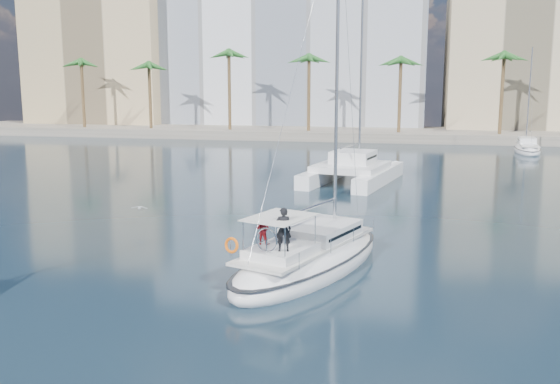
# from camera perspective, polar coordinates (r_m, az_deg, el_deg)

# --- Properties ---
(ground) EXTENTS (160.00, 160.00, 0.00)m
(ground) POSITION_cam_1_polar(r_m,az_deg,el_deg) (28.85, -2.57, -5.99)
(ground) COLOR black
(ground) RESTS_ON ground
(quay) EXTENTS (120.00, 14.00, 1.20)m
(quay) POSITION_cam_1_polar(r_m,az_deg,el_deg) (88.43, 7.19, 5.32)
(quay) COLOR gray
(quay) RESTS_ON ground
(building_modern) EXTENTS (42.00, 16.00, 28.00)m
(building_modern) POSITION_cam_1_polar(r_m,az_deg,el_deg) (101.78, 0.97, 13.59)
(building_modern) COLOR white
(building_modern) RESTS_ON ground
(building_tan_left) EXTENTS (22.00, 14.00, 22.00)m
(building_tan_left) POSITION_cam_1_polar(r_m,az_deg,el_deg) (107.61, -15.68, 11.44)
(building_tan_left) COLOR tan
(building_tan_left) RESTS_ON ground
(building_beige) EXTENTS (20.00, 14.00, 20.00)m
(building_beige) POSITION_cam_1_polar(r_m,az_deg,el_deg) (98.04, 20.91, 10.72)
(building_beige) COLOR #BEAD88
(building_beige) RESTS_ON ground
(palm_left) EXTENTS (3.60, 3.60, 12.30)m
(palm_left) POSITION_cam_1_polar(r_m,az_deg,el_deg) (93.29, -14.62, 11.28)
(palm_left) COLOR brown
(palm_left) RESTS_ON ground
(palm_centre) EXTENTS (3.60, 3.60, 12.30)m
(palm_centre) POSITION_cam_1_polar(r_m,az_deg,el_deg) (84.15, 7.12, 11.68)
(palm_centre) COLOR brown
(palm_centre) RESTS_ON ground
(main_sloop) EXTENTS (7.09, 11.56, 16.37)m
(main_sloop) POSITION_cam_1_polar(r_m,az_deg,el_deg) (26.76, 2.72, -6.15)
(main_sloop) COLOR white
(main_sloop) RESTS_ON ground
(catamaran) EXTENTS (7.77, 12.04, 16.33)m
(catamaran) POSITION_cam_1_polar(r_m,az_deg,el_deg) (49.86, 6.64, 2.18)
(catamaran) COLOR white
(catamaran) RESTS_ON ground
(seagull) EXTENTS (0.95, 0.41, 0.17)m
(seagull) POSITION_cam_1_polar(r_m,az_deg,el_deg) (35.71, -12.70, -1.42)
(seagull) COLOR silver
(seagull) RESTS_ON ground
(moored_yacht_a) EXTENTS (3.37, 9.52, 11.90)m
(moored_yacht_a) POSITION_cam_1_polar(r_m,az_deg,el_deg) (75.44, 21.65, 3.39)
(moored_yacht_a) COLOR white
(moored_yacht_a) RESTS_ON ground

